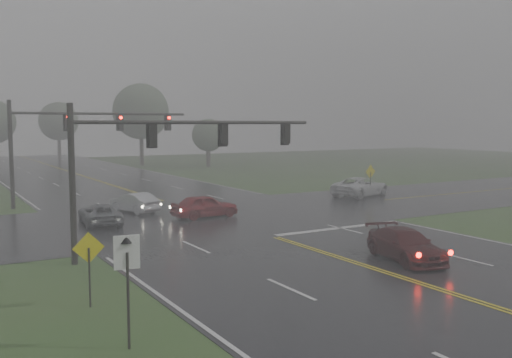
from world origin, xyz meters
TOP-DOWN VIEW (x-y plane):
  - main_road at (0.00, 20.00)m, footprint 18.00×160.00m
  - cross_street at (0.00, 22.00)m, footprint 120.00×14.00m
  - stop_bar at (4.50, 14.40)m, footprint 8.50×0.50m
  - sedan_maroon at (2.14, 7.09)m, footprint 2.92×4.86m
  - sedan_red at (-0.43, 21.59)m, footprint 4.27×1.85m
  - sedan_silver at (-3.55, 25.77)m, footprint 2.44×4.17m
  - car_grey at (-6.75, 22.41)m, footprint 2.38×4.47m
  - pickup_white at (14.91, 24.69)m, footprint 5.99×3.99m
  - signal_gantry_near at (-6.57, 13.63)m, footprint 11.85×0.29m
  - signal_gantry_far at (-6.24, 31.68)m, footprint 12.90×0.38m
  - sign_diamond_west at (-11.08, 7.69)m, footprint 1.01×0.09m
  - sign_arrow_white at (-11.08, 3.76)m, footprint 0.66×0.15m
  - sign_diamond_east at (14.88, 23.55)m, footprint 1.09×0.19m
  - tree_ne_a at (11.16, 66.50)m, footprint 7.77×7.77m
  - tree_e_near at (18.14, 59.54)m, footprint 4.44×4.44m
  - tree_n_far at (4.62, 89.02)m, footprint 6.44×6.44m

SIDE VIEW (x-z plane):
  - main_road at x=0.00m, z-range -0.01..0.01m
  - cross_street at x=0.00m, z-range -0.01..0.01m
  - stop_bar at x=4.50m, z-range 0.00..0.00m
  - sedan_maroon at x=2.14m, z-range -0.66..0.66m
  - sedan_red at x=-0.43m, z-range -0.72..0.72m
  - sedan_silver at x=-3.55m, z-range -0.65..0.65m
  - car_grey at x=-6.75m, z-range -0.60..0.60m
  - pickup_white at x=14.91m, z-range -0.76..0.76m
  - sign_diamond_west at x=-11.08m, z-range 0.42..2.85m
  - sign_diamond_east at x=14.88m, z-range 0.46..3.09m
  - sign_arrow_white at x=-11.08m, z-range 0.60..3.59m
  - tree_e_near at x=18.14m, z-range 1.01..7.53m
  - signal_gantry_near at x=-6.57m, z-range 1.35..8.03m
  - signal_gantry_far at x=-6.24m, z-range 1.50..8.94m
  - tree_n_far at x=4.62m, z-range 1.49..10.94m
  - tree_ne_a at x=11.16m, z-range 1.81..13.22m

